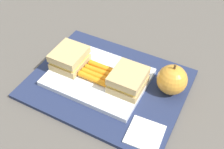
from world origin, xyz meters
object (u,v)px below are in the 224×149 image
object	(u,v)px
carrot_sticks_bundle	(98,73)
apple	(172,80)
food_tray	(98,77)
sandwich_half_right	(128,80)
sandwich_half_left	(70,58)
paper_napkin	(145,134)

from	to	relation	value
carrot_sticks_bundle	apple	distance (m)	0.17
food_tray	sandwich_half_right	size ratio (longest dim) A/B	2.88
sandwich_half_left	sandwich_half_right	world-z (taller)	same
apple	sandwich_half_left	bearing A→B (deg)	-169.30
paper_napkin	sandwich_half_right	bearing A→B (deg)	132.01
sandwich_half_right	carrot_sticks_bundle	world-z (taller)	sandwich_half_right
carrot_sticks_bundle	sandwich_half_left	bearing A→B (deg)	179.87
sandwich_half_left	apple	world-z (taller)	apple
carrot_sticks_bundle	paper_napkin	bearing A→B (deg)	-29.63
sandwich_half_left	paper_napkin	world-z (taller)	sandwich_half_left
sandwich_half_left	sandwich_half_right	bearing A→B (deg)	0.00
paper_napkin	sandwich_half_left	bearing A→B (deg)	159.07
carrot_sticks_bundle	food_tray	bearing A→B (deg)	146.65
food_tray	carrot_sticks_bundle	size ratio (longest dim) A/B	2.97
food_tray	carrot_sticks_bundle	world-z (taller)	carrot_sticks_bundle
food_tray	sandwich_half_left	world-z (taller)	sandwich_half_left
sandwich_half_left	food_tray	bearing A→B (deg)	0.00
sandwich_half_right	apple	bearing A→B (deg)	27.97
sandwich_half_left	apple	xyz separation A→B (m)	(0.24, 0.05, 0.00)
sandwich_half_left	paper_napkin	size ratio (longest dim) A/B	1.14
apple	paper_napkin	world-z (taller)	apple
sandwich_half_left	paper_napkin	xyz separation A→B (m)	(0.24, -0.09, -0.03)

